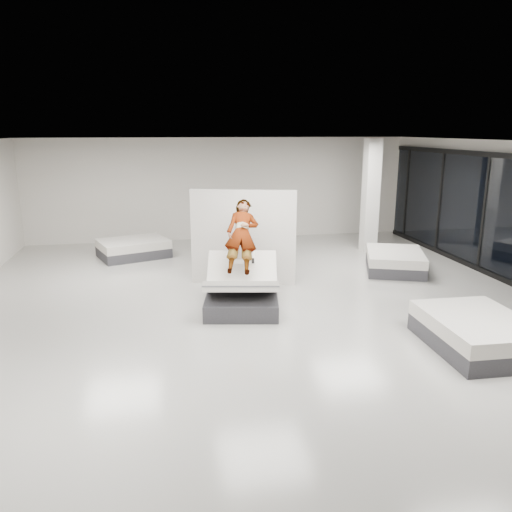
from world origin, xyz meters
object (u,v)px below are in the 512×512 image
hero_bed (242,290)px  column (371,196)px  flat_bed_right_near (477,333)px  flat_bed_left_far (134,248)px  divider_panel (243,238)px  remote (253,261)px  person (242,246)px  flat_bed_right_far (395,261)px

hero_bed → column: 6.06m
column → flat_bed_right_near: bearing=-97.9°
hero_bed → flat_bed_left_far: size_ratio=0.97×
column → divider_panel: bearing=-148.6°
flat_bed_left_far → column: (6.67, -0.51, 1.36)m
remote → flat_bed_left_far: 5.32m
person → flat_bed_right_far: 4.53m
hero_bed → divider_panel: divider_panel is taller
person → flat_bed_right_far: person is taller
person → flat_bed_left_far: 4.95m
flat_bed_right_near → flat_bed_left_far: size_ratio=0.93×
person → remote: (0.15, -0.38, -0.22)m
remote → column: (4.14, 4.11, 0.63)m
flat_bed_right_far → flat_bed_right_near: size_ratio=1.08×
divider_panel → flat_bed_right_near: size_ratio=1.20×
person → flat_bed_left_far: (-2.38, 4.24, -0.94)m
flat_bed_right_near → remote: bearing=142.0°
hero_bed → column: (4.35, 4.03, 1.24)m
hero_bed → remote: 0.65m
remote → hero_bed: bearing=169.4°
column → flat_bed_right_far: bearing=-94.6°
hero_bed → flat_bed_right_near: 4.30m
hero_bed → divider_panel: (0.28, 1.55, 0.72)m
person → remote: person is taller
remote → flat_bed_right_far: (3.97, 2.02, -0.72)m
flat_bed_right_near → divider_panel: bearing=127.2°
divider_panel → flat_bed_right_far: size_ratio=1.11×
remote → flat_bed_right_far: size_ratio=0.07×
person → flat_bed_right_far: (4.12, 1.64, -0.94)m
flat_bed_right_far → column: (0.17, 2.10, 1.35)m
hero_bed → column: bearing=42.9°
divider_panel → flat_bed_right_near: divider_panel is taller
flat_bed_right_near → flat_bed_right_far: bearing=80.6°
flat_bed_right_near → flat_bed_left_far: bearing=128.8°
flat_bed_right_far → person: bearing=-158.4°
remote → flat_bed_right_near: (3.21, -2.51, -0.70)m
flat_bed_right_far → column: column is taller
remote → divider_panel: size_ratio=0.06×
person → remote: 0.47m
remote → flat_bed_right_near: remote is taller
hero_bed → column: column is taller
flat_bed_left_far → flat_bed_right_far: bearing=-21.8°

